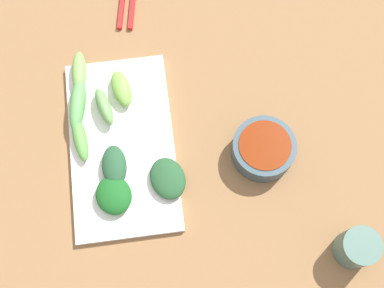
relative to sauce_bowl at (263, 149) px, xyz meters
The scene contains 12 objects.
tabletop 0.12m from the sauce_bowl, 18.49° to the right, with size 2.10×2.10×0.02m, color olive.
sauce_bowl is the anchor object (origin of this frame).
serving_plate 0.23m from the sauce_bowl, 10.51° to the right, with size 0.17×0.31×0.01m, color white.
broccoli_stalk_0 0.30m from the sauce_bowl, 10.81° to the right, with size 0.02×0.08×0.02m, color #5B9E47.
broccoli_stalk_1 0.32m from the sauce_bowl, 21.91° to the right, with size 0.03×0.10×0.03m, color #5CA155.
broccoli_leafy_2 0.25m from the sauce_bowl, 10.41° to the left, with size 0.06×0.06×0.03m, color #195D20.
broccoli_leafy_3 0.24m from the sauce_bowl, ahead, with size 0.04×0.07×0.03m, color #255131.
broccoli_stalk_4 0.27m from the sauce_bowl, 22.95° to the right, with size 0.02×0.07×0.03m, color #6D9F5A.
broccoli_stalk_5 0.26m from the sauce_bowl, 31.77° to the right, with size 0.03×0.07×0.03m, color #75AB48.
broccoli_leafy_6 0.16m from the sauce_bowl, 10.16° to the left, with size 0.06×0.07×0.02m, color #24512D.
broccoli_stalk_7 0.34m from the sauce_bowl, 31.44° to the right, with size 0.02×0.08×0.03m, color #78B256.
tea_cup 0.21m from the sauce_bowl, 122.25° to the left, with size 0.06×0.06×0.06m, color #4C6F63.
Camera 1 is at (0.04, 0.27, 0.82)m, focal length 47.02 mm.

